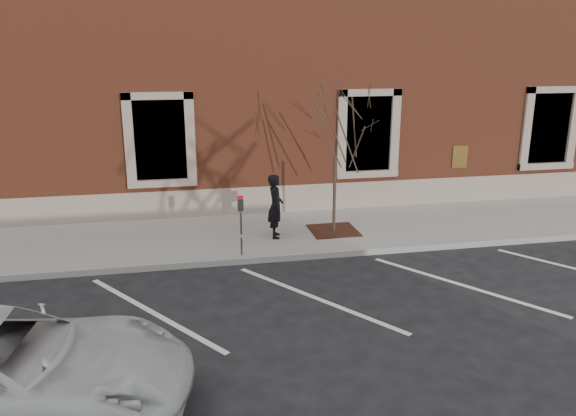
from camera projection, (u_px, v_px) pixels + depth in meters
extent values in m
plane|color=#28282B|center=(293.00, 259.00, 13.32)|extent=(120.00, 120.00, 0.00)
cube|color=#A29F98|center=(279.00, 233.00, 14.95)|extent=(40.00, 3.50, 0.15)
cube|color=#9E9E99|center=(293.00, 257.00, 13.26)|extent=(40.00, 0.12, 0.15)
cube|color=brown|center=(247.00, 73.00, 19.53)|extent=(40.00, 8.50, 8.00)
cube|color=gray|center=(268.00, 199.00, 16.50)|extent=(40.00, 0.06, 0.80)
cube|color=black|center=(160.00, 139.00, 15.54)|extent=(1.40, 0.30, 2.20)
cube|color=gray|center=(163.00, 183.00, 15.70)|extent=(1.90, 0.20, 0.20)
cube|color=black|center=(367.00, 133.00, 16.68)|extent=(1.40, 0.30, 2.20)
cube|color=gray|center=(367.00, 174.00, 16.85)|extent=(1.90, 0.20, 0.20)
cube|color=black|center=(546.00, 128.00, 17.82)|extent=(1.40, 0.30, 2.20)
cube|color=gray|center=(545.00, 166.00, 17.99)|extent=(1.90, 0.20, 0.20)
imported|color=black|center=(275.00, 206.00, 14.22)|extent=(0.47, 0.65, 1.64)
cylinder|color=#595B60|center=(241.00, 233.00, 13.02)|extent=(0.05, 0.05, 1.09)
cube|color=black|center=(241.00, 205.00, 12.83)|extent=(0.13, 0.10, 0.28)
cube|color=red|center=(240.00, 197.00, 12.78)|extent=(0.12, 0.09, 0.07)
cube|color=white|center=(242.00, 236.00, 12.98)|extent=(0.05, 0.00, 0.08)
cube|color=#401F14|center=(334.00, 230.00, 14.91)|extent=(1.22, 1.22, 0.03)
cylinder|color=#3D2F25|center=(334.00, 194.00, 14.64)|extent=(0.08, 0.08, 2.00)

